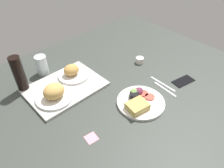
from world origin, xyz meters
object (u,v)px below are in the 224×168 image
Objects in this scene: cell_phone at (183,81)px; fork at (165,89)px; serving_tray at (65,87)px; espresso_cup at (140,60)px; bread_plate_far at (73,72)px; soda_bottle at (19,75)px; sticky_note at (91,138)px; plate_with_salad at (139,101)px; knife at (163,84)px; bread_plate_near at (54,93)px; drinking_glass at (42,65)px.

fork is at bearing 178.11° from cell_phone.
espresso_cup is (54.58, -11.93, 1.20)cm from serving_tray.
cell_phone is (49.80, -50.37, -4.00)cm from bread_plate_far.
sticky_note is (8.50, -55.12, -11.56)cm from soda_bottle.
plate_with_salad is 23.77cm from knife.
serving_tray is 12.15cm from bread_plate_near.
espresso_cup is (56.86, -34.60, -4.54)cm from drinking_glass.
bread_plate_near is at bearing -151.23° from bread_plate_far.
serving_tray is 26.87cm from soda_bottle.
soda_bottle reaches higher than knife.
fork is (34.95, -47.17, -4.15)cm from bread_plate_far.
knife is at bearing -38.64° from soda_bottle.
bread_plate_near is 23.61cm from soda_bottle.
soda_bottle is at bearing 152.67° from cell_phone.
bread_plate_near reaches higher than plate_with_salad.
drinking_glass is 0.91× the size of cell_phone.
soda_bottle is at bearing 160.59° from bread_plate_far.
bread_plate_far is at bearing -55.85° from drinking_glass.
espresso_cup reaches higher than sticky_note.
espresso_cup is at bearing 23.07° from sticky_note.
bread_plate_far is 47.05cm from plate_with_salad.
cell_phone is at bearing -29.85° from bread_plate_near.
bread_plate_far is 21.13cm from drinking_glass.
bread_plate_near is 29.10cm from drinking_glass.
drinking_glass reaches higher than bread_plate_far.
serving_tray is 23.49cm from drinking_glass.
plate_with_salad is 4.83× the size of espresso_cup.
fork is at bearing -2.24° from sticky_note.
serving_tray is 8.04× the size of sticky_note.
serving_tray is at bearing 167.67° from espresso_cup.
fork is 5.00cm from knife.
sticky_note is (-8.41, -62.40, -6.48)cm from drinking_glass.
plate_with_salad reaches higher than espresso_cup.
espresso_cup reaches higher than fork.
bread_plate_near is 1.48× the size of cell_phone.
plate_with_salad is at bearing 87.47° from fork.
bread_plate_far is 1.39× the size of cell_phone.
sticky_note is at bearing -156.93° from espresso_cup.
plate_with_salad is at bearing -72.30° from bread_plate_far.
knife is at bearing -50.60° from drinking_glass.
soda_bottle reaches higher than fork.
fork is at bearing -108.65° from espresso_cup.
bread_plate_near reaches higher than sticky_note.
bread_plate_far is 0.86× the size of soda_bottle.
plate_with_salad reaches higher than knife.
plate_with_salad is 70.39cm from soda_bottle.
sticky_note is at bearing -81.24° from soda_bottle.
drinking_glass is 91.79cm from cell_phone.
knife is (66.66, -53.28, -11.37)cm from soda_bottle.
bread_plate_near is 1.63× the size of drinking_glass.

